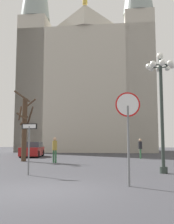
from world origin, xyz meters
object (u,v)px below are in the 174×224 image
(stop_sign, at_px, (128,119))
(street_lamp, at_px, (161,90))
(one_way_arrow_sign, at_px, (29,141))
(pedestrian_standing, at_px, (55,147))
(parked_car_near_red, at_px, (32,150))
(bare_tree, at_px, (24,126))
(cathedral, at_px, (88,76))
(pedestrian_walking, at_px, (140,147))

(stop_sign, xyz_separation_m, street_lamp, (1.69, 3.81, 1.69))
(one_way_arrow_sign, xyz_separation_m, pedestrian_standing, (-0.49, 6.56, -0.40))
(one_way_arrow_sign, height_order, pedestrian_standing, one_way_arrow_sign)
(stop_sign, bearing_deg, parked_car_near_red, 118.69)
(one_way_arrow_sign, bearing_deg, bare_tree, 112.02)
(stop_sign, height_order, street_lamp, street_lamp)
(one_way_arrow_sign, xyz_separation_m, street_lamp, (5.96, 1.43, 2.43))
(stop_sign, xyz_separation_m, one_way_arrow_sign, (-4.27, 2.38, -0.75))
(one_way_arrow_sign, bearing_deg, pedestrian_standing, 94.27)
(one_way_arrow_sign, height_order, street_lamp, street_lamp)
(cathedral, height_order, parked_car_near_red, cathedral)
(cathedral, relative_size, street_lamp, 6.61)
(one_way_arrow_sign, bearing_deg, parked_car_near_red, 108.18)
(bare_tree, xyz_separation_m, pedestrian_standing, (2.66, -1.22, -1.52))
(stop_sign, relative_size, pedestrian_walking, 1.85)
(bare_tree, distance_m, pedestrian_standing, 3.30)
(stop_sign, xyz_separation_m, bare_tree, (-7.42, 10.16, 0.37))
(stop_sign, distance_m, street_lamp, 4.50)
(cathedral, height_order, pedestrian_walking, cathedral)
(stop_sign, relative_size, one_way_arrow_sign, 1.38)
(street_lamp, bearing_deg, parked_car_near_red, 130.64)
(one_way_arrow_sign, height_order, bare_tree, bare_tree)
(parked_car_near_red, relative_size, pedestrian_walking, 2.65)
(cathedral, height_order, street_lamp, cathedral)
(bare_tree, distance_m, pedestrian_walking, 9.82)
(parked_car_near_red, height_order, pedestrian_walking, pedestrian_walking)
(pedestrian_walking, height_order, pedestrian_standing, pedestrian_standing)
(stop_sign, bearing_deg, pedestrian_standing, 118.02)
(stop_sign, relative_size, pedestrian_standing, 1.78)
(stop_sign, height_order, pedestrian_walking, stop_sign)
(bare_tree, bearing_deg, pedestrian_standing, -24.67)
(stop_sign, height_order, bare_tree, bare_tree)
(parked_car_near_red, bearing_deg, stop_sign, -61.31)
(pedestrian_walking, bearing_deg, parked_car_near_red, 170.38)
(cathedral, bearing_deg, bare_tree, -96.74)
(one_way_arrow_sign, relative_size, pedestrian_standing, 1.29)
(street_lamp, bearing_deg, cathedral, 104.50)
(cathedral, xyz_separation_m, one_way_arrow_sign, (0.81, -27.59, -9.90))
(pedestrian_walking, distance_m, pedestrian_standing, 8.11)
(parked_car_near_red, xyz_separation_m, pedestrian_standing, (3.96, -7.00, 0.39))
(stop_sign, distance_m, parked_car_near_red, 18.24)
(street_lamp, bearing_deg, pedestrian_walking, 91.65)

